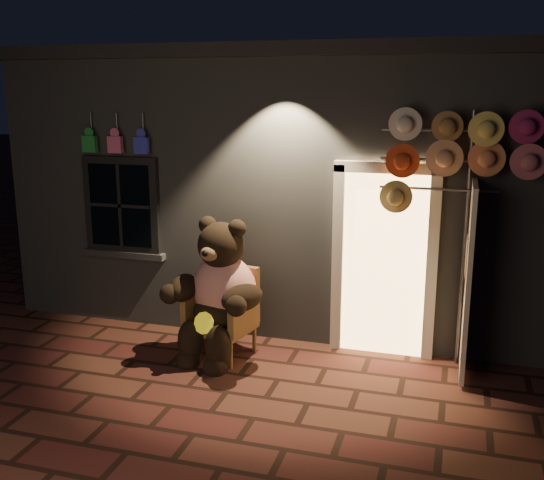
% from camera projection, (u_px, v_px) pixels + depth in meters
% --- Properties ---
extents(ground, '(60.00, 60.00, 0.00)m').
position_uv_depth(ground, '(226.00, 392.00, 6.36)').
color(ground, '#522C1F').
rests_on(ground, ground).
extents(shop_building, '(7.30, 5.95, 3.51)m').
position_uv_depth(shop_building, '(317.00, 171.00, 9.67)').
color(shop_building, slate).
rests_on(shop_building, ground).
extents(wicker_armchair, '(0.79, 0.74, 1.00)m').
position_uv_depth(wicker_armchair, '(225.00, 311.00, 7.21)').
color(wicker_armchair, olive).
rests_on(wicker_armchair, ground).
extents(teddy_bear, '(1.19, 1.02, 1.66)m').
position_uv_depth(teddy_bear, '(219.00, 293.00, 7.04)').
color(teddy_bear, red).
rests_on(teddy_bear, ground).
extents(hat_rack, '(1.61, 0.22, 2.77)m').
position_uv_depth(hat_rack, '(456.00, 154.00, 6.44)').
color(hat_rack, '#59595E').
rests_on(hat_rack, ground).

